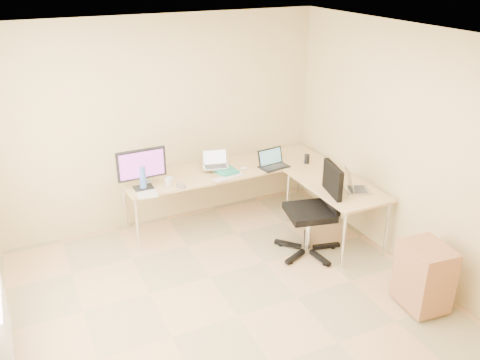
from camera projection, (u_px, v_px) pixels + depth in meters
name	position (u px, v px, depth m)	size (l,w,h in m)	color
floor	(237.00, 316.00, 4.89)	(4.50, 4.50, 0.00)	tan
ceiling	(237.00, 42.00, 3.83)	(4.50, 4.50, 0.00)	white
wall_back	(160.00, 124.00, 6.21)	(4.50, 4.50, 0.00)	#CFBF7D
wall_right	(422.00, 158.00, 5.18)	(4.50, 4.50, 0.00)	#CFBF7D
desk_main	(227.00, 194.00, 6.55)	(2.65, 0.70, 0.73)	tan
desk_return	(334.00, 211.00, 6.11)	(0.70, 1.30, 0.73)	tan
monitor	(142.00, 169.00, 5.75)	(0.57, 0.18, 0.49)	black
book_stack	(226.00, 171.00, 6.26)	(0.22, 0.30, 0.05)	#1D7E67
laptop_center	(216.00, 160.00, 6.25)	(0.32, 0.24, 0.21)	#AEAEAE
laptop_black	(274.00, 159.00, 6.38)	(0.36, 0.27, 0.23)	black
keyboard	(228.00, 177.00, 6.11)	(0.39, 0.11, 0.02)	beige
mouse	(244.00, 168.00, 6.35)	(0.09, 0.06, 0.03)	white
mug	(169.00, 181.00, 5.90)	(0.11, 0.11, 0.10)	silver
cd_stack	(181.00, 186.00, 5.87)	(0.12, 0.12, 0.03)	#A9AABD
water_bottle	(143.00, 177.00, 5.78)	(0.08, 0.08, 0.29)	#435FAA
papers	(146.00, 192.00, 5.74)	(0.22, 0.32, 0.01)	beige
white_box	(140.00, 174.00, 6.13)	(0.20, 0.14, 0.07)	silver
desk_fan	(147.00, 170.00, 5.93)	(0.24, 0.24, 0.31)	silver
black_cup	(307.00, 159.00, 6.52)	(0.07, 0.07, 0.12)	black
laptop_return	(358.00, 182.00, 5.75)	(0.26, 0.32, 0.22)	#B0B0B0
office_chair	(309.00, 214.00, 5.76)	(0.66, 0.66, 1.09)	black
cabinet	(424.00, 276.00, 4.89)	(0.38, 0.47, 0.66)	brown
radiator	(2.00, 323.00, 4.29)	(0.09, 0.80, 0.55)	white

